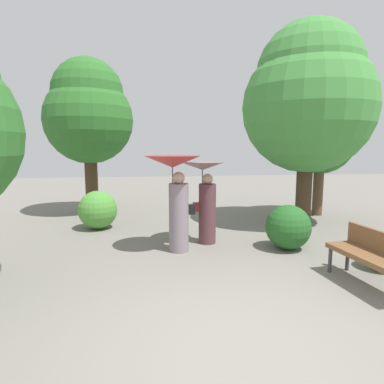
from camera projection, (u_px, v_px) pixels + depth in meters
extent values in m
plane|color=slate|center=(237.00, 344.00, 3.47)|extent=(40.00, 40.00, 0.00)
cylinder|color=gray|center=(179.00, 218.00, 6.48)|extent=(0.39, 0.39, 1.38)
sphere|color=tan|center=(179.00, 178.00, 6.37)|extent=(0.25, 0.25, 0.25)
cylinder|color=#333338|center=(173.00, 188.00, 6.38)|extent=(0.02, 0.02, 0.79)
cone|color=#B22D2D|center=(172.00, 162.00, 6.30)|extent=(1.11, 1.11, 0.23)
cube|color=black|center=(191.00, 209.00, 6.50)|extent=(0.14, 0.10, 0.20)
cylinder|color=#563338|center=(207.00, 214.00, 7.04)|extent=(0.37, 0.37, 1.30)
sphere|color=tan|center=(207.00, 179.00, 6.94)|extent=(0.23, 0.23, 0.23)
cylinder|color=#333338|center=(202.00, 188.00, 6.94)|extent=(0.02, 0.02, 0.75)
cone|color=gray|center=(202.00, 166.00, 6.88)|extent=(0.95, 0.95, 0.17)
cube|color=maroon|center=(196.00, 207.00, 6.98)|extent=(0.14, 0.10, 0.20)
cylinder|color=#38383D|center=(330.00, 259.00, 5.44)|extent=(0.06, 0.06, 0.44)
cylinder|color=#38383D|center=(347.00, 258.00, 5.52)|extent=(0.06, 0.06, 0.44)
cube|color=brown|center=(370.00, 258.00, 4.80)|extent=(0.60, 1.54, 0.08)
cylinder|color=#42301E|center=(90.00, 152.00, 10.09)|extent=(0.39, 0.39, 3.89)
sphere|color=#2D6B28|center=(89.00, 120.00, 9.96)|extent=(2.69, 2.69, 2.69)
sphere|color=#2D6B28|center=(88.00, 94.00, 9.85)|extent=(2.15, 2.15, 2.15)
cylinder|color=#42301E|center=(306.00, 148.00, 8.64)|extent=(0.42, 0.42, 4.15)
sphere|color=#428C3D|center=(308.00, 108.00, 8.49)|extent=(3.41, 3.41, 3.41)
sphere|color=#428C3D|center=(309.00, 75.00, 8.38)|extent=(2.73, 2.73, 2.73)
cylinder|color=brown|center=(319.00, 166.00, 9.87)|extent=(0.30, 0.30, 3.04)
sphere|color=#2D6B28|center=(321.00, 141.00, 9.77)|extent=(2.00, 2.00, 2.00)
sphere|color=#2D6B28|center=(322.00, 120.00, 9.68)|extent=(1.60, 1.60, 1.60)
sphere|color=#4C9338|center=(98.00, 210.00, 8.31)|extent=(0.98, 0.98, 0.98)
sphere|color=#235B23|center=(288.00, 227.00, 6.65)|extent=(0.92, 0.92, 0.92)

